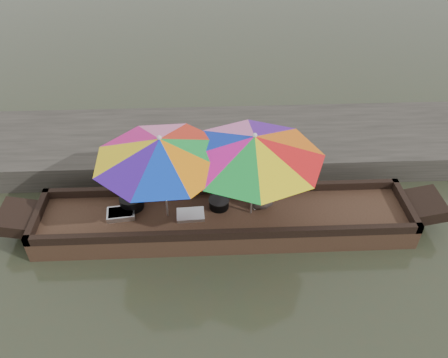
{
  "coord_description": "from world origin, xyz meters",
  "views": [
    {
      "loc": [
        -0.24,
        -5.25,
        5.3
      ],
      "look_at": [
        0.0,
        0.1,
        1.0
      ],
      "focal_mm": 35.0,
      "sensor_mm": 36.0,
      "label": 1
    }
  ],
  "objects_px": {
    "tray_crayfish": "(121,214)",
    "vendor": "(263,182)",
    "boat_hull": "(224,221)",
    "tray_scallop": "(191,215)",
    "umbrella_stern": "(253,176)",
    "charcoal_grill": "(219,203)",
    "umbrella_bow": "(164,178)",
    "cooking_pot": "(132,202)",
    "supply_bag": "(260,198)"
  },
  "relations": [
    {
      "from": "tray_crayfish",
      "to": "vendor",
      "type": "distance_m",
      "value": 2.37
    },
    {
      "from": "boat_hull",
      "to": "tray_crayfish",
      "type": "relative_size",
      "value": 13.77
    },
    {
      "from": "vendor",
      "to": "tray_scallop",
      "type": "bearing_deg",
      "value": -9.24
    },
    {
      "from": "tray_crayfish",
      "to": "umbrella_stern",
      "type": "bearing_deg",
      "value": -0.59
    },
    {
      "from": "boat_hull",
      "to": "vendor",
      "type": "bearing_deg",
      "value": 14.71
    },
    {
      "from": "vendor",
      "to": "umbrella_stern",
      "type": "xyz_separation_m",
      "value": [
        -0.19,
        -0.17,
        0.26
      ]
    },
    {
      "from": "charcoal_grill",
      "to": "boat_hull",
      "type": "bearing_deg",
      "value": -64.08
    },
    {
      "from": "tray_crayfish",
      "to": "charcoal_grill",
      "type": "xyz_separation_m",
      "value": [
        1.61,
        0.14,
        0.03
      ]
    },
    {
      "from": "charcoal_grill",
      "to": "umbrella_bow",
      "type": "distance_m",
      "value": 1.11
    },
    {
      "from": "vendor",
      "to": "umbrella_bow",
      "type": "xyz_separation_m",
      "value": [
        -1.56,
        -0.17,
        0.26
      ]
    },
    {
      "from": "vendor",
      "to": "cooking_pot",
      "type": "bearing_deg",
      "value": -20.78
    },
    {
      "from": "tray_crayfish",
      "to": "tray_scallop",
      "type": "distance_m",
      "value": 1.14
    },
    {
      "from": "vendor",
      "to": "tray_crayfish",
      "type": "bearing_deg",
      "value": -15.41
    },
    {
      "from": "cooking_pot",
      "to": "umbrella_bow",
      "type": "distance_m",
      "value": 0.94
    },
    {
      "from": "charcoal_grill",
      "to": "tray_crayfish",
      "type": "bearing_deg",
      "value": -174.92
    },
    {
      "from": "cooking_pot",
      "to": "vendor",
      "type": "distance_m",
      "value": 2.21
    },
    {
      "from": "tray_crayfish",
      "to": "supply_bag",
      "type": "height_order",
      "value": "supply_bag"
    },
    {
      "from": "charcoal_grill",
      "to": "supply_bag",
      "type": "bearing_deg",
      "value": 3.38
    },
    {
      "from": "tray_scallop",
      "to": "tray_crayfish",
      "type": "bearing_deg",
      "value": 177.02
    },
    {
      "from": "umbrella_bow",
      "to": "umbrella_stern",
      "type": "xyz_separation_m",
      "value": [
        1.37,
        0.0,
        0.0
      ]
    },
    {
      "from": "boat_hull",
      "to": "cooking_pot",
      "type": "height_order",
      "value": "cooking_pot"
    },
    {
      "from": "boat_hull",
      "to": "umbrella_bow",
      "type": "xyz_separation_m",
      "value": [
        -0.93,
        0.0,
        0.95
      ]
    },
    {
      "from": "tray_scallop",
      "to": "charcoal_grill",
      "type": "bearing_deg",
      "value": 23.08
    },
    {
      "from": "supply_bag",
      "to": "vendor",
      "type": "relative_size",
      "value": 0.27
    },
    {
      "from": "cooking_pot",
      "to": "tray_crayfish",
      "type": "distance_m",
      "value": 0.27
    },
    {
      "from": "cooking_pot",
      "to": "vendor",
      "type": "bearing_deg",
      "value": -1.83
    },
    {
      "from": "cooking_pot",
      "to": "charcoal_grill",
      "type": "relative_size",
      "value": 1.2
    },
    {
      "from": "tray_crayfish",
      "to": "boat_hull",
      "type": "bearing_deg",
      "value": -0.74
    },
    {
      "from": "vendor",
      "to": "supply_bag",
      "type": "bearing_deg",
      "value": -72.14
    },
    {
      "from": "tray_crayfish",
      "to": "charcoal_grill",
      "type": "height_order",
      "value": "charcoal_grill"
    },
    {
      "from": "tray_scallop",
      "to": "umbrella_bow",
      "type": "distance_m",
      "value": 0.83
    },
    {
      "from": "tray_scallop",
      "to": "supply_bag",
      "type": "distance_m",
      "value": 1.19
    },
    {
      "from": "tray_scallop",
      "to": "supply_bag",
      "type": "bearing_deg",
      "value": 11.84
    },
    {
      "from": "tray_crayfish",
      "to": "vendor",
      "type": "bearing_deg",
      "value": 3.55
    },
    {
      "from": "boat_hull",
      "to": "vendor",
      "type": "distance_m",
      "value": 0.95
    },
    {
      "from": "tray_crayfish",
      "to": "umbrella_bow",
      "type": "height_order",
      "value": "umbrella_bow"
    },
    {
      "from": "boat_hull",
      "to": "tray_crayfish",
      "type": "xyz_separation_m",
      "value": [
        -1.69,
        0.02,
        0.22
      ]
    },
    {
      "from": "umbrella_stern",
      "to": "umbrella_bow",
      "type": "bearing_deg",
      "value": 180.0
    },
    {
      "from": "charcoal_grill",
      "to": "umbrella_bow",
      "type": "xyz_separation_m",
      "value": [
        -0.85,
        -0.17,
        0.7
      ]
    },
    {
      "from": "boat_hull",
      "to": "cooking_pot",
      "type": "relative_size",
      "value": 15.58
    },
    {
      "from": "umbrella_stern",
      "to": "tray_scallop",
      "type": "bearing_deg",
      "value": -177.86
    },
    {
      "from": "charcoal_grill",
      "to": "vendor",
      "type": "relative_size",
      "value": 0.32
    },
    {
      "from": "vendor",
      "to": "umbrella_bow",
      "type": "distance_m",
      "value": 1.59
    },
    {
      "from": "tray_crayfish",
      "to": "vendor",
      "type": "xyz_separation_m",
      "value": [
        2.32,
        0.14,
        0.47
      ]
    },
    {
      "from": "tray_scallop",
      "to": "charcoal_grill",
      "type": "height_order",
      "value": "charcoal_grill"
    },
    {
      "from": "tray_crayfish",
      "to": "supply_bag",
      "type": "distance_m",
      "value": 2.3
    },
    {
      "from": "boat_hull",
      "to": "tray_scallop",
      "type": "relative_size",
      "value": 13.77
    },
    {
      "from": "umbrella_bow",
      "to": "vendor",
      "type": "bearing_deg",
      "value": 6.07
    },
    {
      "from": "charcoal_grill",
      "to": "umbrella_bow",
      "type": "bearing_deg",
      "value": -168.99
    },
    {
      "from": "boat_hull",
      "to": "tray_scallop",
      "type": "distance_m",
      "value": 0.59
    }
  ]
}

